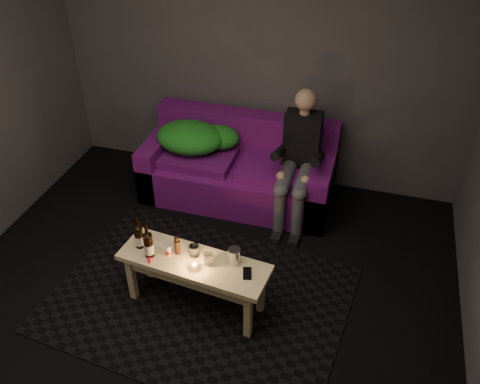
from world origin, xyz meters
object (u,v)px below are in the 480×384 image
object	(u,v)px
sofa	(240,170)
steel_cup	(234,256)
beer_bottle_b	(148,244)
beer_bottle_a	(139,236)
person	(299,157)
coffee_table	(194,269)

from	to	relation	value
sofa	steel_cup	xyz separation A→B (m)	(0.38, -1.44, 0.24)
beer_bottle_b	steel_cup	distance (m)	0.63
sofa	beer_bottle_a	distance (m)	1.54
person	coffee_table	bearing A→B (deg)	-110.42
steel_cup	beer_bottle_a	bearing A→B (deg)	-177.36
beer_bottle_a	steel_cup	size ratio (longest dim) A/B	2.19
person	beer_bottle_b	world-z (taller)	person
steel_cup	person	bearing A→B (deg)	80.58
sofa	steel_cup	size ratio (longest dim) A/B	14.57
coffee_table	beer_bottle_a	xyz separation A→B (m)	(-0.44, 0.03, 0.18)
person	beer_bottle_a	distance (m)	1.63
person	beer_bottle_b	distance (m)	1.63
coffee_table	beer_bottle_b	distance (m)	0.38
sofa	beer_bottle_b	xyz separation A→B (m)	(-0.24, -1.55, 0.29)
sofa	steel_cup	bearing A→B (deg)	-75.17
beer_bottle_a	beer_bottle_b	world-z (taller)	beer_bottle_b
beer_bottle_a	beer_bottle_b	bearing A→B (deg)	-32.60
coffee_table	steel_cup	world-z (taller)	steel_cup
beer_bottle_a	coffee_table	bearing A→B (deg)	-4.16
person	beer_bottle_b	xyz separation A→B (m)	(-0.84, -1.40, -0.06)
sofa	beer_bottle_b	size ratio (longest dim) A/B	6.23
person	beer_bottle_a	bearing A→B (deg)	-125.50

